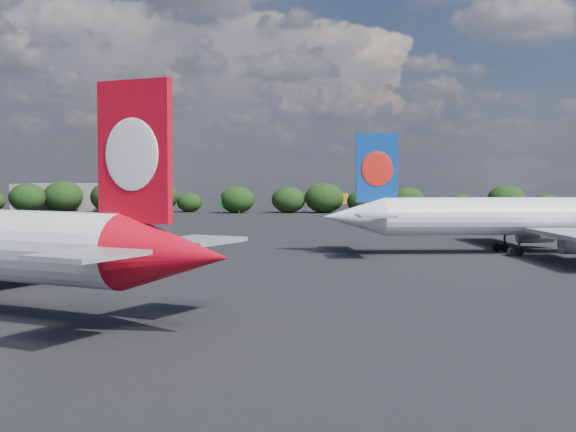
# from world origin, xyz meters

# --- Properties ---
(ground) EXTENTS (500.00, 500.00, 0.00)m
(ground) POSITION_xyz_m (0.00, 60.00, 0.00)
(ground) COLOR black
(ground) RESTS_ON ground
(china_southern_airliner) EXTENTS (50.36, 48.04, 16.44)m
(china_southern_airliner) POSITION_xyz_m (40.96, 68.52, 5.01)
(china_southern_airliner) COLOR white
(china_southern_airliner) RESTS_ON ground
(terminal_building) EXTENTS (42.00, 16.00, 8.00)m
(terminal_building) POSITION_xyz_m (-65.00, 192.00, 4.00)
(terminal_building) COLOR gray
(terminal_building) RESTS_ON ground
(highway_sign) EXTENTS (6.00, 0.30, 4.50)m
(highway_sign) POSITION_xyz_m (-18.00, 176.00, 3.13)
(highway_sign) COLOR #156A22
(highway_sign) RESTS_ON ground
(billboard_yellow) EXTENTS (5.00, 0.30, 5.50)m
(billboard_yellow) POSITION_xyz_m (12.00, 182.00, 3.87)
(billboard_yellow) COLOR gold
(billboard_yellow) RESTS_ON ground
(horizon_treeline) EXTENTS (203.54, 16.44, 9.10)m
(horizon_treeline) POSITION_xyz_m (-7.58, 180.00, 3.90)
(horizon_treeline) COLOR black
(horizon_treeline) RESTS_ON ground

